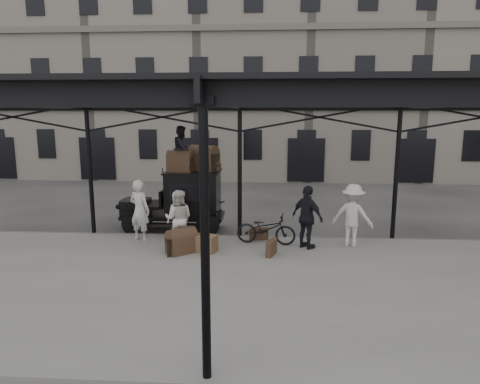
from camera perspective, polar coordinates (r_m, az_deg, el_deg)
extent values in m
plane|color=#383533|center=(12.52, -0.64, -9.02)|extent=(120.00, 120.00, 0.00)
cube|color=slate|center=(10.63, -1.47, -12.23)|extent=(28.00, 8.00, 0.15)
cylinder|color=black|center=(13.94, -0.04, 2.12)|extent=(0.14, 0.14, 4.30)
cylinder|color=black|center=(6.36, -4.66, -8.16)|extent=(0.14, 0.14, 4.30)
cube|color=black|center=(13.80, -0.04, 11.74)|extent=(22.00, 0.10, 0.45)
cube|color=black|center=(6.04, -5.00, 13.28)|extent=(22.00, 0.10, 0.45)
cube|color=black|center=(10.11, -1.44, 13.15)|extent=(22.50, 9.00, 0.08)
cube|color=silver|center=(10.12, -1.44, 13.54)|extent=(18.00, 7.00, 0.04)
cube|color=slate|center=(29.91, 2.04, 15.90)|extent=(64.00, 8.00, 14.00)
cylinder|color=black|center=(15.25, -14.07, -4.18)|extent=(0.80, 0.10, 0.80)
cylinder|color=black|center=(16.58, -12.57, -2.94)|extent=(0.80, 0.10, 0.80)
cylinder|color=black|center=(14.67, -4.32, -4.47)|extent=(0.80, 0.10, 0.80)
cylinder|color=black|center=(16.05, -3.61, -3.15)|extent=(0.80, 0.10, 0.80)
cube|color=black|center=(15.56, -8.90, -3.13)|extent=(3.60, 1.25, 0.12)
cube|color=black|center=(15.84, -13.70, -1.95)|extent=(0.90, 1.00, 0.55)
cube|color=black|center=(15.99, -15.31, -1.91)|extent=(0.06, 0.70, 0.55)
cube|color=black|center=(15.60, -10.91, -1.65)|extent=(0.70, 1.30, 0.10)
cube|color=black|center=(15.25, -6.23, -0.27)|extent=(1.80, 1.45, 1.55)
cube|color=black|center=(14.50, -6.74, -0.03)|extent=(1.40, 0.02, 0.60)
cube|color=black|center=(15.12, -6.29, 2.71)|extent=(1.90, 1.55, 0.06)
imported|color=beige|center=(13.96, -13.23, -2.39)|extent=(0.84, 0.71, 1.97)
imported|color=beige|center=(13.13, -8.18, -3.51)|extent=(0.86, 0.68, 1.76)
imported|color=beige|center=(14.18, -8.18, -2.90)|extent=(0.90, 0.84, 1.54)
imported|color=black|center=(12.96, 8.98, -3.35)|extent=(1.12, 1.13, 1.92)
imported|color=beige|center=(13.45, 14.78, -3.04)|extent=(1.43, 1.15, 1.92)
imported|color=black|center=(13.35, 3.48, -4.92)|extent=(1.92, 0.92, 0.97)
imported|color=black|center=(15.00, -7.74, 5.76)|extent=(0.70, 0.84, 1.57)
cube|color=brown|center=(12.70, -4.58, -6.85)|extent=(0.72, 0.63, 0.50)
cube|color=#4E3624|center=(12.40, 4.21, -7.41)|extent=(0.34, 0.62, 0.45)
cube|color=#4E3624|center=(13.84, 2.53, -5.58)|extent=(0.62, 0.25, 0.40)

